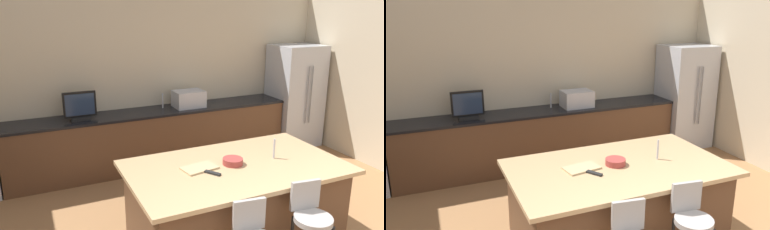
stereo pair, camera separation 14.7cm
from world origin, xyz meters
TOP-DOWN VIEW (x-y plane):
  - wall_back at (0.00, 4.63)m, footprint 6.74×0.12m
  - counter_back at (-0.04, 4.25)m, footprint 4.50×0.62m
  - kitchen_island at (0.05, 1.90)m, footprint 2.26×1.30m
  - refrigerator at (2.64, 4.19)m, footprint 0.84×0.77m
  - microwave at (0.55, 4.25)m, footprint 0.48×0.36m
  - tv_monitor at (-1.17, 4.20)m, footprint 0.46×0.16m
  - sink_faucet_back at (0.14, 4.35)m, footprint 0.02×0.02m
  - sink_faucet_island at (0.52, 1.90)m, footprint 0.02×0.02m
  - bar_stool_right at (0.34, 1.07)m, footprint 0.34×0.35m
  - fruit_bowl at (0.03, 1.94)m, footprint 0.21×0.21m
  - tv_remote at (-0.27, 1.82)m, footprint 0.13×0.17m
  - cutting_board at (-0.33, 1.98)m, footprint 0.38×0.26m

SIDE VIEW (x-z plane):
  - counter_back at x=-0.04m, z-range 0.00..0.92m
  - kitchen_island at x=0.05m, z-range 0.01..0.91m
  - bar_stool_right at x=0.34m, z-range 0.10..1.08m
  - cutting_board at x=-0.33m, z-range 0.90..0.92m
  - tv_remote at x=-0.27m, z-range 0.90..0.92m
  - refrigerator at x=2.64m, z-range 0.00..1.83m
  - fruit_bowl at x=0.03m, z-range 0.90..0.97m
  - sink_faucet_island at x=0.52m, z-range 0.90..1.12m
  - sink_faucet_back at x=0.14m, z-range 0.92..1.16m
  - microwave at x=0.55m, z-range 0.92..1.18m
  - tv_monitor at x=-1.17m, z-range 0.90..1.31m
  - wall_back at x=0.00m, z-range 0.00..2.82m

